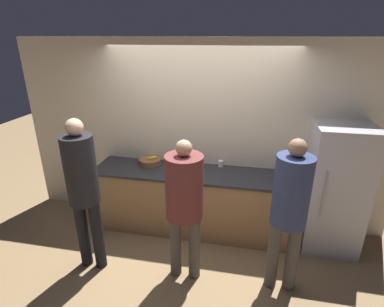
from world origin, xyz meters
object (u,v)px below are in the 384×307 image
person_center (184,198)px  person_right (290,205)px  cup_white (221,164)px  refrigerator (335,189)px  person_left (83,184)px  fruit_bowl (150,161)px  bottle_red (289,171)px  utensil_crock (185,161)px

person_center → person_right: bearing=1.7°
cup_white → person_center: bearing=-102.7°
refrigerator → person_left: bearing=-161.2°
fruit_bowl → refrigerator: bearing=-3.4°
person_left → bottle_red: bearing=25.5°
person_right → fruit_bowl: bearing=150.4°
refrigerator → bottle_red: refrigerator is taller
refrigerator → fruit_bowl: size_ratio=5.21×
refrigerator → person_center: (-1.72, -0.91, 0.20)m
person_left → refrigerator: bearing=18.8°
refrigerator → person_center: size_ratio=0.99×
cup_white → fruit_bowl: bearing=-174.3°
person_left → fruit_bowl: person_left is taller
person_left → utensil_crock: size_ratio=6.71×
fruit_bowl → utensil_crock: size_ratio=1.16×
person_center → fruit_bowl: bearing=125.0°
refrigerator → bottle_red: 0.58m
cup_white → utensil_crock: bearing=-175.6°
utensil_crock → person_left: bearing=-127.0°
person_left → person_center: size_ratio=1.10×
person_center → bottle_red: bearing=41.6°
bottle_red → person_left: bearing=-154.5°
person_left → person_center: (1.13, 0.06, -0.08)m
person_left → person_center: bearing=3.0°
utensil_crock → person_center: bearing=-78.1°
utensil_crock → bottle_red: utensil_crock is taller
person_center → bottle_red: (1.17, 1.04, -0.06)m
person_center → utensil_crock: bearing=101.9°
person_center → bottle_red: size_ratio=9.77×
person_left → person_right: bearing=2.4°
person_center → person_right: size_ratio=0.96×
cup_white → person_right: bearing=-54.4°
fruit_bowl → person_left: bearing=-109.0°
person_right → cup_white: 1.39m
refrigerator → person_center: bearing=-152.1°
refrigerator → person_right: size_ratio=0.95×
refrigerator → person_center: 1.96m
refrigerator → person_right: person_right is taller
person_center → cup_white: person_center is taller
person_left → cup_white: size_ratio=21.34×
refrigerator → fruit_bowl: (-2.46, 0.15, 0.11)m
person_center → utensil_crock: person_center is taller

